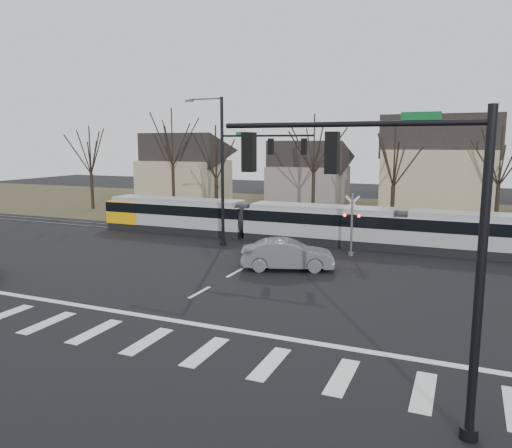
% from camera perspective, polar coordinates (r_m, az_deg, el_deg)
% --- Properties ---
extents(ground, '(140.00, 140.00, 0.00)m').
position_cam_1_polar(ground, '(22.83, -8.96, -9.09)').
color(ground, black).
extents(grass_verge, '(140.00, 28.00, 0.01)m').
position_cam_1_polar(grass_verge, '(52.13, 9.91, 1.27)').
color(grass_verge, '#38331E').
rests_on(grass_verge, ground).
extents(crosswalk, '(27.00, 2.60, 0.01)m').
position_cam_1_polar(crosswalk, '(19.76, -15.23, -12.26)').
color(crosswalk, silver).
rests_on(crosswalk, ground).
extents(stop_line, '(28.00, 0.35, 0.01)m').
position_cam_1_polar(stop_line, '(21.40, -11.54, -10.41)').
color(stop_line, silver).
rests_on(stop_line, ground).
extents(lane_dashes, '(0.18, 30.00, 0.01)m').
position_cam_1_polar(lane_dashes, '(36.92, 4.24, -1.90)').
color(lane_dashes, silver).
rests_on(lane_dashes, ground).
extents(rail_pair, '(90.00, 1.52, 0.06)m').
position_cam_1_polar(rail_pair, '(36.73, 4.14, -1.92)').
color(rail_pair, '#59595E').
rests_on(rail_pair, ground).
extents(tram, '(35.75, 2.65, 2.71)m').
position_cam_1_polar(tram, '(36.09, 7.23, 0.16)').
color(tram, gray).
rests_on(tram, ground).
extents(sedan, '(5.19, 6.40, 1.72)m').
position_cam_1_polar(sedan, '(28.45, 3.62, -3.51)').
color(sedan, slate).
rests_on(sedan, ground).
extents(signal_pole_near_right, '(6.72, 0.44, 8.00)m').
position_cam_1_polar(signal_pole_near_right, '(12.57, 15.99, -0.18)').
color(signal_pole_near_right, black).
rests_on(signal_pole_near_right, ground).
extents(signal_pole_far, '(9.28, 0.44, 10.20)m').
position_cam_1_polar(signal_pole_far, '(33.88, -1.45, 6.83)').
color(signal_pole_far, black).
rests_on(signal_pole_far, ground).
extents(rail_crossing_signal, '(1.08, 0.36, 4.00)m').
position_cam_1_polar(rail_crossing_signal, '(32.24, 10.88, -0.28)').
color(rail_crossing_signal, '#59595B').
rests_on(rail_crossing_signal, ground).
extents(tree_row, '(59.20, 7.20, 10.00)m').
position_cam_1_polar(tree_row, '(45.40, 10.82, 6.41)').
color(tree_row, black).
rests_on(tree_row, ground).
extents(house_a, '(9.72, 8.64, 8.60)m').
position_cam_1_polar(house_a, '(61.17, -8.20, 6.67)').
color(house_a, tan).
rests_on(house_a, ground).
extents(house_b, '(8.64, 7.56, 7.65)m').
position_cam_1_polar(house_b, '(56.89, 6.01, 6.03)').
color(house_b, slate).
rests_on(house_b, ground).
extents(house_c, '(10.80, 8.64, 10.10)m').
position_cam_1_polar(house_c, '(51.43, 20.21, 6.58)').
color(house_c, tan).
rests_on(house_c, ground).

